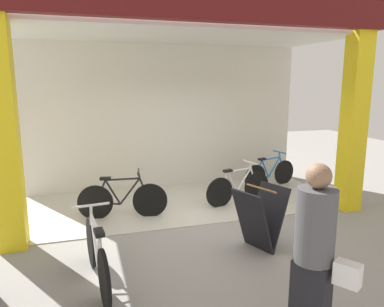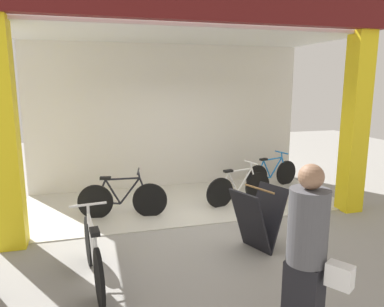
# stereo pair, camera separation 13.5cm
# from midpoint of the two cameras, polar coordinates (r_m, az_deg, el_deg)

# --- Properties ---
(ground_plane) EXTENTS (20.63, 20.63, 0.00)m
(ground_plane) POSITION_cam_midpoint_polar(r_m,az_deg,el_deg) (6.43, 1.11, -11.22)
(ground_plane) COLOR gray
(ground_plane) RESTS_ON ground
(shop_facade) EXTENTS (6.52, 2.94, 4.09)m
(shop_facade) POSITION_cam_midpoint_polar(r_m,az_deg,el_deg) (7.34, -2.33, 9.29)
(shop_facade) COLOR beige
(shop_facade) RESTS_ON ground
(bicycle_inside_0) EXTENTS (1.59, 0.44, 0.89)m
(bicycle_inside_0) POSITION_cam_midpoint_polar(r_m,az_deg,el_deg) (6.76, -11.40, -7.10)
(bicycle_inside_0) COLOR black
(bicycle_inside_0) RESTS_ON ground
(bicycle_inside_1) EXTENTS (1.51, 0.47, 0.85)m
(bicycle_inside_1) POSITION_cam_midpoint_polar(r_m,az_deg,el_deg) (7.46, 6.78, -5.32)
(bicycle_inside_1) COLOR black
(bicycle_inside_1) RESTS_ON ground
(bicycle_inside_2) EXTENTS (1.47, 0.49, 0.83)m
(bicycle_inside_2) POSITION_cam_midpoint_polar(r_m,az_deg,el_deg) (8.74, 11.68, -3.08)
(bicycle_inside_2) COLOR black
(bicycle_inside_2) RESTS_ON ground
(bicycle_parked_0) EXTENTS (0.46, 1.69, 0.93)m
(bicycle_parked_0) POSITION_cam_midpoint_polar(r_m,az_deg,el_deg) (4.74, -15.50, -15.21)
(bicycle_parked_0) COLOR black
(bicycle_parked_0) RESTS_ON ground
(sandwich_board_sign) EXTENTS (0.84, 0.76, 0.95)m
(sandwich_board_sign) POSITION_cam_midpoint_polar(r_m,az_deg,el_deg) (5.52, 9.92, -9.98)
(sandwich_board_sign) COLOR black
(sandwich_board_sign) RESTS_ON ground
(pedestrian_0) EXTENTS (0.52, 0.62, 1.76)m
(pedestrian_0) POSITION_cam_midpoint_polar(r_m,az_deg,el_deg) (3.53, 17.57, -15.04)
(pedestrian_0) COLOR black
(pedestrian_0) RESTS_ON ground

